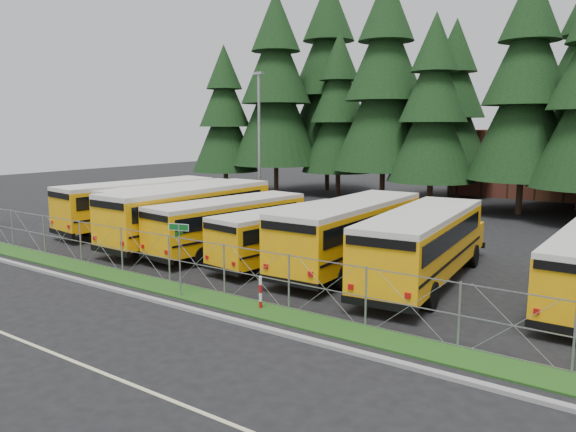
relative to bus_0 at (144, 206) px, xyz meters
The scene contains 23 objects.
ground 15.43m from the bus_0, 24.10° to the right, with size 120.00×120.00×0.00m, color black.
curb 16.92m from the bus_0, 33.76° to the right, with size 50.00×0.25×0.12m, color gray.
grass_verge 16.19m from the bus_0, 29.62° to the right, with size 50.00×1.40×0.06m, color #193F12.
road_lane_line 20.05m from the bus_0, 45.52° to the right, with size 50.00×0.12×0.01m, color beige.
chainlink_fence 15.79m from the bus_0, 27.41° to the right, with size 44.00×0.10×2.00m, color #999DA2, non-canonical shape.
bus_0 is the anchor object (origin of this frame).
bus_1 2.53m from the bus_0, 16.54° to the left, with size 2.63×11.15×2.92m, color #FFB408, non-canonical shape.
bus_2 5.54m from the bus_0, 11.39° to the right, with size 2.85×12.09×3.17m, color #FFB408, non-canonical shape.
bus_3 8.63m from the bus_0, ahead, with size 2.47×10.45×2.74m, color #FFB408, non-canonical shape.
bus_4 12.26m from the bus_0, ahead, with size 2.31×9.80×2.57m, color #FFB408, non-canonical shape.
bus_5 15.03m from the bus_0, ahead, with size 2.76×11.68×3.06m, color #FFB408, non-canonical shape.
bus_6 18.63m from the bus_0, ahead, with size 2.72×11.51×3.02m, color #FFB408, non-canonical shape.
street_sign 14.53m from the bus_0, 35.42° to the right, with size 0.81×0.54×2.81m.
striped_bollard 17.10m from the bus_0, 27.25° to the right, with size 0.11×0.11×1.20m, color #B20C0C.
light_standard 10.31m from the bus_0, 79.63° to the left, with size 0.70×0.35×10.14m.
conifer_0 20.97m from the bus_0, 117.14° to the left, with size 6.30×6.30×13.92m, color black, non-canonical shape.
conifer_1 22.01m from the bus_0, 103.11° to the left, with size 8.42×8.42×18.62m, color black, non-canonical shape.
conifer_2 23.01m from the bus_0, 87.88° to the left, with size 6.68×6.68×14.78m, color black, non-canonical shape.
conifer_3 22.50m from the bus_0, 72.57° to the left, with size 8.42×8.42×18.62m, color black, non-canonical shape.
conifer_4 22.44m from the bus_0, 59.20° to the left, with size 6.65×6.65×14.71m, color black, non-canonical shape.
conifer_5 27.37m from the bus_0, 48.99° to the left, with size 7.83×7.83×17.31m, color black, non-canonical shape.
conifer_10 26.93m from the bus_0, 95.08° to the left, with size 9.28×9.28×20.52m, color black, non-canonical shape.
conifer_11 29.65m from the bus_0, 70.55° to the left, with size 7.10×7.10×15.70m, color black, non-canonical shape.
Camera 1 is at (12.89, -16.49, 6.39)m, focal length 35.00 mm.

